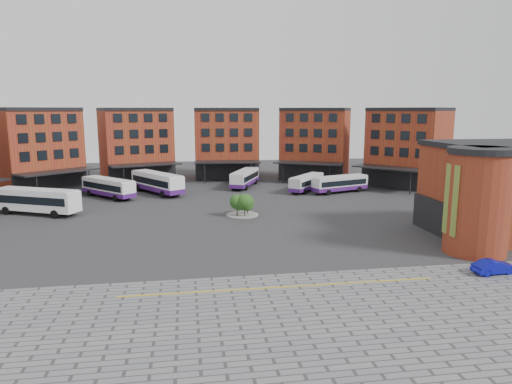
{
  "coord_description": "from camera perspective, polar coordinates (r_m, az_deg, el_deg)",
  "views": [
    {
      "loc": [
        -5.45,
        -48.28,
        14.21
      ],
      "look_at": [
        3.19,
        7.5,
        4.0
      ],
      "focal_mm": 32.0,
      "sensor_mm": 36.0,
      "label": 1
    }
  ],
  "objects": [
    {
      "name": "tree_island",
      "position": [
        61.53,
        -1.59,
        -1.46
      ],
      "size": [
        4.4,
        4.4,
        3.18
      ],
      "color": "gray",
      "rests_on": "ground"
    },
    {
      "name": "main_building",
      "position": [
        86.81,
        -8.37,
        5.53
      ],
      "size": [
        94.14,
        42.48,
        14.6
      ],
      "color": "maroon",
      "rests_on": "ground"
    },
    {
      "name": "bus_d",
      "position": [
        85.0,
        -1.39,
        1.79
      ],
      "size": [
        6.76,
        11.25,
        3.14
      ],
      "rotation": [
        0.0,
        0.0,
        -0.41
      ],
      "color": "white",
      "rests_on": "ground"
    },
    {
      "name": "paving_zone",
      "position": [
        30.79,
        6.53,
        -17.28
      ],
      "size": [
        50.0,
        22.0,
        0.02
      ],
      "primitive_type": "cube",
      "color": "slate",
      "rests_on": "ground"
    },
    {
      "name": "bus_e",
      "position": [
        81.11,
        6.34,
        1.19
      ],
      "size": [
        8.14,
        9.21,
        2.82
      ],
      "rotation": [
        0.0,
        0.0,
        -0.69
      ],
      "color": "silver",
      "rests_on": "ground"
    },
    {
      "name": "east_building",
      "position": [
        57.37,
        27.88,
        0.11
      ],
      "size": [
        17.4,
        15.4,
        10.6
      ],
      "color": "maroon",
      "rests_on": "ground"
    },
    {
      "name": "blue_car",
      "position": [
        45.56,
        27.6,
        -8.29
      ],
      "size": [
        3.93,
        1.66,
        1.26
      ],
      "primitive_type": "imported",
      "rotation": [
        0.0,
        0.0,
        1.66
      ],
      "color": "#0C0F9C",
      "rests_on": "ground"
    },
    {
      "name": "yellow_line",
      "position": [
        37.84,
        3.28,
        -11.77
      ],
      "size": [
        26.0,
        0.15,
        0.02
      ],
      "primitive_type": "cube",
      "color": "gold",
      "rests_on": "paving_zone"
    },
    {
      "name": "bus_c",
      "position": [
        79.96,
        -12.26,
        1.19
      ],
      "size": [
        9.49,
        12.16,
        3.58
      ],
      "rotation": [
        0.0,
        0.0,
        0.59
      ],
      "color": "white",
      "rests_on": "ground"
    },
    {
      "name": "ground",
      "position": [
        50.62,
        -2.28,
        -6.06
      ],
      "size": [
        160.0,
        160.0,
        0.0
      ],
      "primitive_type": "plane",
      "color": "#28282B",
      "rests_on": "ground"
    },
    {
      "name": "bus_f",
      "position": [
        80.33,
        10.47,
        1.05
      ],
      "size": [
        10.68,
        5.72,
        2.95
      ],
      "rotation": [
        0.0,
        0.0,
        -1.24
      ],
      "color": "silver",
      "rests_on": "ground"
    },
    {
      "name": "bus_a",
      "position": [
        69.37,
        -25.76,
        -0.85
      ],
      "size": [
        12.45,
        7.81,
        3.51
      ],
      "rotation": [
        0.0,
        0.0,
        1.13
      ],
      "color": "white",
      "rests_on": "ground"
    },
    {
      "name": "bus_b",
      "position": [
        78.3,
        -17.99,
        0.57
      ],
      "size": [
        9.6,
        9.96,
        3.17
      ],
      "rotation": [
        0.0,
        0.0,
        0.76
      ],
      "color": "white",
      "rests_on": "ground"
    }
  ]
}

